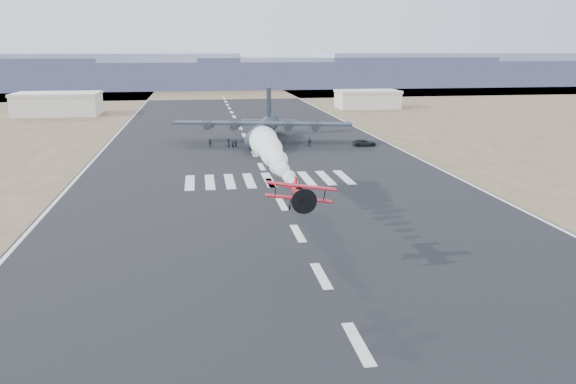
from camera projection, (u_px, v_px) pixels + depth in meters
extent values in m
plane|color=black|center=(358.00, 343.00, 38.75)|extent=(500.00, 500.00, 0.00)
cube|color=brown|center=(220.00, 92.00, 258.67)|extent=(500.00, 80.00, 0.00)
cube|color=#8288A5|center=(84.00, 71.00, 275.34)|extent=(150.00, 50.00, 17.00)
cube|color=#8288A5|center=(217.00, 74.00, 285.73)|extent=(150.00, 50.00, 13.00)
cube|color=#8288A5|center=(341.00, 71.00, 295.36)|extent=(150.00, 50.00, 15.00)
cube|color=#8288A5|center=(458.00, 69.00, 305.00)|extent=(150.00, 50.00, 17.00)
cube|color=#8288A5|center=(566.00, 72.00, 315.38)|extent=(150.00, 50.00, 13.00)
cube|color=beige|center=(58.00, 105.00, 168.74)|extent=(24.00, 14.00, 6.00)
cube|color=beige|center=(57.00, 94.00, 167.91)|extent=(24.50, 14.50, 0.80)
cube|color=beige|center=(367.00, 100.00, 188.52)|extent=(20.00, 12.00, 5.20)
cube|color=beige|center=(368.00, 91.00, 187.80)|extent=(20.50, 12.50, 0.80)
cylinder|color=red|center=(299.00, 193.00, 49.63)|extent=(0.93, 5.00, 0.90)
sphere|color=black|center=(298.00, 189.00, 49.73)|extent=(0.70, 0.70, 0.70)
cylinder|color=black|center=(304.00, 200.00, 47.34)|extent=(1.00, 0.60, 1.00)
cylinder|color=black|center=(304.00, 201.00, 47.00)|extent=(2.20, 0.04, 2.20)
cube|color=red|center=(300.00, 198.00, 49.33)|extent=(5.95, 1.03, 0.94)
cube|color=red|center=(300.00, 186.00, 48.75)|extent=(6.15, 1.03, 0.97)
cube|color=red|center=(295.00, 182.00, 51.70)|extent=(0.11, 0.90, 1.00)
cube|color=red|center=(295.00, 187.00, 51.82)|extent=(2.00, 0.71, 0.08)
cylinder|color=black|center=(291.00, 209.00, 49.05)|extent=(0.12, 0.44, 0.44)
cylinder|color=black|center=(309.00, 208.00, 49.28)|extent=(0.12, 0.44, 0.44)
sphere|color=white|center=(294.00, 187.00, 52.02)|extent=(0.70, 0.70, 0.70)
sphere|color=white|center=(290.00, 180.00, 54.30)|extent=(0.99, 0.99, 0.99)
sphere|color=white|center=(287.00, 175.00, 56.59)|extent=(1.28, 1.28, 1.28)
sphere|color=white|center=(283.00, 170.00, 58.87)|extent=(1.57, 1.57, 1.57)
sphere|color=white|center=(280.00, 165.00, 61.16)|extent=(1.86, 1.86, 1.86)
sphere|color=white|center=(277.00, 160.00, 63.44)|extent=(2.15, 2.15, 2.15)
sphere|color=white|center=(274.00, 156.00, 65.72)|extent=(2.44, 2.44, 2.44)
sphere|color=white|center=(272.00, 152.00, 68.01)|extent=(2.73, 2.73, 2.73)
sphere|color=white|center=(270.00, 148.00, 70.29)|extent=(3.02, 3.02, 3.02)
sphere|color=white|center=(267.00, 145.00, 72.58)|extent=(3.31, 3.31, 3.31)
sphere|color=white|center=(265.00, 142.00, 74.86)|extent=(3.60, 3.60, 3.60)
sphere|color=white|center=(263.00, 139.00, 77.15)|extent=(3.89, 3.89, 3.89)
cylinder|color=#1E252D|center=(263.00, 131.00, 119.88)|extent=(10.07, 26.61, 3.78)
sphere|color=#1E252D|center=(254.00, 141.00, 107.11)|extent=(3.78, 3.78, 3.78)
cone|color=#1E252D|center=(270.00, 123.00, 132.66)|extent=(5.04, 6.42, 3.78)
cube|color=#1E252D|center=(262.00, 123.00, 118.52)|extent=(37.67, 13.00, 0.47)
cylinder|color=#1E252D|center=(209.00, 125.00, 119.13)|extent=(2.52, 3.90, 1.70)
cylinder|color=#3F3F44|center=(207.00, 126.00, 117.31)|extent=(3.13, 0.82, 3.22)
cylinder|color=#1E252D|center=(235.00, 126.00, 118.66)|extent=(2.52, 3.90, 1.70)
cylinder|color=#3F3F44|center=(234.00, 127.00, 116.83)|extent=(3.13, 0.82, 3.22)
cylinder|color=#1E252D|center=(289.00, 126.00, 117.71)|extent=(2.52, 3.90, 1.70)
cylinder|color=#3F3F44|center=(288.00, 127.00, 115.88)|extent=(3.13, 0.82, 3.22)
cylinder|color=#1E252D|center=(316.00, 126.00, 117.24)|extent=(2.52, 3.90, 1.70)
cylinder|color=#3F3F44|center=(315.00, 128.00, 115.41)|extent=(3.13, 0.82, 3.22)
cube|color=#1E252D|center=(269.00, 104.00, 129.65)|extent=(1.58, 4.27, 7.57)
cube|color=#1E252D|center=(269.00, 121.00, 131.10)|extent=(13.54, 5.95, 0.33)
cube|color=#1E252D|center=(254.00, 137.00, 121.32)|extent=(2.47, 5.78, 1.51)
cylinder|color=black|center=(254.00, 139.00, 121.46)|extent=(0.71, 1.12, 1.04)
cube|color=#1E252D|center=(273.00, 137.00, 120.98)|extent=(2.47, 5.78, 1.51)
cylinder|color=black|center=(273.00, 140.00, 121.11)|extent=(0.71, 1.12, 1.04)
cylinder|color=black|center=(256.00, 149.00, 110.36)|extent=(0.57, 0.92, 0.85)
imported|color=black|center=(364.00, 143.00, 116.21)|extent=(4.90, 2.31, 1.35)
imported|color=black|center=(233.00, 145.00, 112.90)|extent=(0.67, 0.58, 1.66)
imported|color=black|center=(274.00, 140.00, 117.39)|extent=(0.81, 1.04, 1.89)
imported|color=black|center=(210.00, 143.00, 113.79)|extent=(1.20, 0.56, 1.85)
imported|color=black|center=(310.00, 142.00, 115.19)|extent=(1.17, 1.05, 1.80)
imported|color=black|center=(228.00, 143.00, 115.22)|extent=(0.79, 0.96, 1.68)
imported|color=black|center=(259.00, 142.00, 116.16)|extent=(1.58, 1.39, 1.73)
imported|color=black|center=(236.00, 144.00, 113.96)|extent=(0.80, 0.78, 1.71)
imported|color=black|center=(250.00, 142.00, 115.87)|extent=(0.96, 0.88, 1.69)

